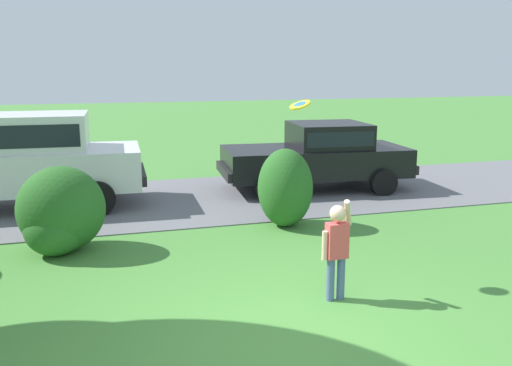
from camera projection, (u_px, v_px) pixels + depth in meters
ground_plane at (293, 344)px, 5.71m from camera, size 80.00×80.00×0.00m
driveway_strip at (189, 199)px, 11.88m from camera, size 28.00×4.40×0.02m
shrub_centre_left at (60, 214)px, 8.44m from camera, size 1.34×1.25×1.35m
shrub_centre at (285, 188)px, 9.79m from camera, size 0.99×1.03×1.42m
parked_sedan at (319, 154)px, 12.72m from camera, size 4.52×2.33×1.56m
parked_suv at (25, 156)px, 10.96m from camera, size 4.76×2.23×1.92m
child_thrower at (337, 245)px, 6.65m from camera, size 0.45×0.27×1.29m
frisbee at (300, 105)px, 7.00m from camera, size 0.28×0.28×0.15m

